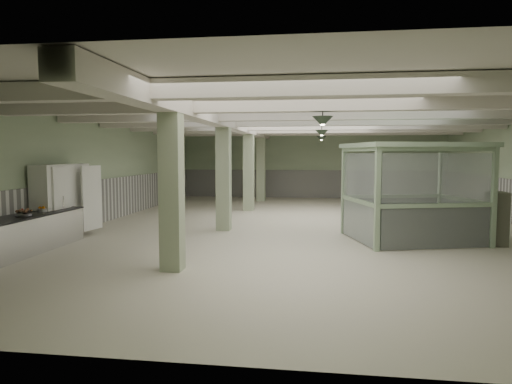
# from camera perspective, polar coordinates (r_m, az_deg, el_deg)

# --- Properties ---
(floor) EXTENTS (20.00, 20.00, 0.00)m
(floor) POSITION_cam_1_polar(r_m,az_deg,el_deg) (15.02, 6.18, -4.32)
(floor) COLOR beige
(floor) RESTS_ON ground
(ceiling) EXTENTS (14.00, 20.00, 0.02)m
(ceiling) POSITION_cam_1_polar(r_m,az_deg,el_deg) (14.88, 6.30, 9.50)
(ceiling) COLOR beige
(ceiling) RESTS_ON wall_back
(wall_back) EXTENTS (14.00, 0.02, 3.60)m
(wall_back) POSITION_cam_1_polar(r_m,az_deg,el_deg) (24.83, 6.96, 3.42)
(wall_back) COLOR #A6BA95
(wall_back) RESTS_ON floor
(wall_front) EXTENTS (14.00, 0.02, 3.60)m
(wall_front) POSITION_cam_1_polar(r_m,az_deg,el_deg) (4.88, 2.55, -1.89)
(wall_front) COLOR #A6BA95
(wall_front) RESTS_ON floor
(wall_left) EXTENTS (0.02, 20.00, 3.60)m
(wall_left) POSITION_cam_1_polar(r_m,az_deg,el_deg) (16.60, -18.71, 2.56)
(wall_left) COLOR #A6BA95
(wall_left) RESTS_ON floor
(wainscot_left) EXTENTS (0.05, 19.90, 1.50)m
(wainscot_left) POSITION_cam_1_polar(r_m,az_deg,el_deg) (16.66, -18.54, -1.05)
(wainscot_left) COLOR white
(wainscot_left) RESTS_ON floor
(wainscot_back) EXTENTS (13.90, 0.05, 1.50)m
(wainscot_back) POSITION_cam_1_polar(r_m,az_deg,el_deg) (24.86, 6.94, 1.00)
(wainscot_back) COLOR white
(wainscot_back) RESTS_ON floor
(girder) EXTENTS (0.45, 19.90, 0.40)m
(girder) POSITION_cam_1_polar(r_m,az_deg,el_deg) (15.15, -3.31, 8.60)
(girder) COLOR beige
(girder) RESTS_ON ceiling
(beam_a) EXTENTS (13.90, 0.35, 0.32)m
(beam_a) POSITION_cam_1_polar(r_m,az_deg,el_deg) (7.41, 4.49, 12.93)
(beam_a) COLOR beige
(beam_a) RESTS_ON ceiling
(beam_b) EXTENTS (13.90, 0.35, 0.32)m
(beam_b) POSITION_cam_1_polar(r_m,az_deg,el_deg) (9.89, 5.40, 10.87)
(beam_b) COLOR beige
(beam_b) RESTS_ON ceiling
(beam_c) EXTENTS (13.90, 0.35, 0.32)m
(beam_c) POSITION_cam_1_polar(r_m,az_deg,el_deg) (12.38, 5.94, 9.63)
(beam_c) COLOR beige
(beam_c) RESTS_ON ceiling
(beam_d) EXTENTS (13.90, 0.35, 0.32)m
(beam_d) POSITION_cam_1_polar(r_m,az_deg,el_deg) (14.87, 6.29, 8.80)
(beam_d) COLOR beige
(beam_d) RESTS_ON ceiling
(beam_e) EXTENTS (13.90, 0.35, 0.32)m
(beam_e) POSITION_cam_1_polar(r_m,az_deg,el_deg) (17.36, 6.55, 8.22)
(beam_e) COLOR beige
(beam_e) RESTS_ON ceiling
(beam_f) EXTENTS (13.90, 0.35, 0.32)m
(beam_f) POSITION_cam_1_polar(r_m,az_deg,el_deg) (19.86, 6.74, 7.78)
(beam_f) COLOR beige
(beam_f) RESTS_ON ceiling
(beam_g) EXTENTS (13.90, 0.35, 0.32)m
(beam_g) POSITION_cam_1_polar(r_m,az_deg,el_deg) (22.35, 6.88, 7.43)
(beam_g) COLOR beige
(beam_g) RESTS_ON ceiling
(column_a) EXTENTS (0.42, 0.42, 3.60)m
(column_a) POSITION_cam_1_polar(r_m,az_deg,el_deg) (9.32, -10.51, 1.21)
(column_a) COLOR #9BAA89
(column_a) RESTS_ON floor
(column_b) EXTENTS (0.42, 0.42, 3.60)m
(column_b) POSITION_cam_1_polar(r_m,az_deg,el_deg) (14.15, -4.07, 2.46)
(column_b) COLOR #9BAA89
(column_b) RESTS_ON floor
(column_c) EXTENTS (0.42, 0.42, 3.60)m
(column_c) POSITION_cam_1_polar(r_m,az_deg,el_deg) (19.06, -0.92, 3.06)
(column_c) COLOR #9BAA89
(column_c) RESTS_ON floor
(column_d) EXTENTS (0.42, 0.42, 3.60)m
(column_d) POSITION_cam_1_polar(r_m,az_deg,el_deg) (23.02, 0.62, 3.36)
(column_d) COLOR #9BAA89
(column_d) RESTS_ON floor
(pendant_front) EXTENTS (0.44, 0.44, 0.22)m
(pendant_front) POSITION_cam_1_polar(r_m,az_deg,el_deg) (9.85, 8.32, 8.70)
(pendant_front) COLOR #2B392B
(pendant_front) RESTS_ON ceiling
(pendant_mid) EXTENTS (0.44, 0.44, 0.22)m
(pendant_mid) POSITION_cam_1_polar(r_m,az_deg,el_deg) (15.34, 8.22, 7.27)
(pendant_mid) COLOR #2B392B
(pendant_mid) RESTS_ON ceiling
(pendant_back) EXTENTS (0.44, 0.44, 0.22)m
(pendant_back) POSITION_cam_1_polar(r_m,az_deg,el_deg) (20.34, 8.18, 6.65)
(pendant_back) COLOR #2B392B
(pendant_back) RESTS_ON ceiling
(prep_counter) EXTENTS (0.96, 5.50, 0.91)m
(prep_counter) POSITION_cam_1_polar(r_m,az_deg,el_deg) (11.62, -29.31, -5.28)
(prep_counter) COLOR silver
(prep_counter) RESTS_ON floor
(pitcher_near) EXTENTS (0.18, 0.20, 0.24)m
(pitcher_near) POSITION_cam_1_polar(r_m,az_deg,el_deg) (13.21, -23.66, -1.48)
(pitcher_near) COLOR silver
(pitcher_near) RESTS_ON prep_counter
(veg_colander) EXTENTS (0.44, 0.44, 0.18)m
(veg_colander) POSITION_cam_1_polar(r_m,az_deg,el_deg) (11.97, -27.02, -2.35)
(veg_colander) COLOR #39393D
(veg_colander) RESTS_ON prep_counter
(orange_bowl) EXTENTS (0.23, 0.23, 0.08)m
(orange_bowl) POSITION_cam_1_polar(r_m,az_deg,el_deg) (12.78, -25.14, -2.10)
(orange_bowl) COLOR #B2B2B7
(orange_bowl) RESTS_ON prep_counter
(walkin_cooler) EXTENTS (0.80, 2.14, 1.96)m
(walkin_cooler) POSITION_cam_1_polar(r_m,az_deg,el_deg) (13.78, -22.99, -1.38)
(walkin_cooler) COLOR white
(walkin_cooler) RESTS_ON floor
(guard_booth) EXTENTS (3.92, 3.56, 2.66)m
(guard_booth) POSITION_cam_1_polar(r_m,az_deg,el_deg) (13.14, 19.03, 1.99)
(guard_booth) COLOR #96B28F
(guard_booth) RESTS_ON floor
(filing_cabinet) EXTENTS (0.46, 0.65, 1.39)m
(filing_cabinet) POSITION_cam_1_polar(r_m,az_deg,el_deg) (13.39, 27.83, -2.96)
(filing_cabinet) COLOR #5A5C4D
(filing_cabinet) RESTS_ON floor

